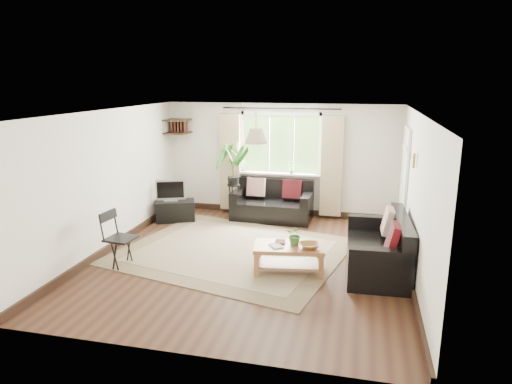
% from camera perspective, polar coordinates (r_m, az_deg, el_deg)
% --- Properties ---
extents(floor, '(5.50, 5.50, 0.00)m').
position_cam_1_polar(floor, '(7.59, -0.70, -8.43)').
color(floor, black).
rests_on(floor, ground).
extents(ceiling, '(5.50, 5.50, 0.00)m').
position_cam_1_polar(ceiling, '(7.04, -0.75, 9.96)').
color(ceiling, white).
rests_on(ceiling, floor).
extents(wall_back, '(5.00, 0.02, 2.40)m').
position_cam_1_polar(wall_back, '(9.86, 3.12, 4.04)').
color(wall_back, white).
rests_on(wall_back, floor).
extents(wall_front, '(5.00, 0.02, 2.40)m').
position_cam_1_polar(wall_front, '(4.71, -8.83, -7.19)').
color(wall_front, white).
rests_on(wall_front, floor).
extents(wall_left, '(0.02, 5.50, 2.40)m').
position_cam_1_polar(wall_left, '(8.18, -18.00, 1.32)').
color(wall_left, white).
rests_on(wall_left, floor).
extents(wall_right, '(0.02, 5.50, 2.40)m').
position_cam_1_polar(wall_right, '(7.07, 19.36, -0.68)').
color(wall_right, white).
rests_on(wall_right, floor).
extents(rug, '(4.21, 3.83, 0.02)m').
position_cam_1_polar(rug, '(7.94, -2.88, -7.34)').
color(rug, '#B9AE8F').
rests_on(rug, floor).
extents(window, '(2.50, 0.16, 2.16)m').
position_cam_1_polar(window, '(9.77, 3.11, 6.02)').
color(window, white).
rests_on(window, wall_back).
extents(door, '(0.06, 0.96, 2.06)m').
position_cam_1_polar(door, '(8.76, 17.97, 0.79)').
color(door, silver).
rests_on(door, wall_right).
extents(corner_shelf, '(0.50, 0.50, 0.34)m').
position_cam_1_polar(corner_shelf, '(10.16, -9.80, 8.08)').
color(corner_shelf, black).
rests_on(corner_shelf, wall_back).
extents(pendant_lamp, '(0.36, 0.36, 0.54)m').
position_cam_1_polar(pendant_lamp, '(7.46, -0.00, 7.48)').
color(pendant_lamp, beige).
rests_on(pendant_lamp, ceiling).
extents(wall_sconce, '(0.12, 0.12, 0.28)m').
position_cam_1_polar(wall_sconce, '(7.25, 18.92, 4.07)').
color(wall_sconce, beige).
rests_on(wall_sconce, wall_right).
extents(sofa_back, '(1.67, 0.86, 0.78)m').
position_cam_1_polar(sofa_back, '(9.60, 2.02, -1.18)').
color(sofa_back, black).
rests_on(sofa_back, floor).
extents(sofa_right, '(1.79, 0.95, 0.83)m').
position_cam_1_polar(sofa_right, '(7.28, 14.91, -6.42)').
color(sofa_right, black).
rests_on(sofa_right, floor).
extents(coffee_table, '(1.13, 0.73, 0.43)m').
position_cam_1_polar(coffee_table, '(7.07, 4.12, -8.29)').
color(coffee_table, brown).
rests_on(coffee_table, floor).
extents(table_plant, '(0.29, 0.25, 0.30)m').
position_cam_1_polar(table_plant, '(6.99, 4.96, -5.37)').
color(table_plant, '#396A2A').
rests_on(table_plant, coffee_table).
extents(bowl, '(0.38, 0.38, 0.08)m').
position_cam_1_polar(bowl, '(6.90, 6.72, -6.68)').
color(bowl, brown).
rests_on(bowl, coffee_table).
extents(book_a, '(0.26, 0.27, 0.02)m').
position_cam_1_polar(book_a, '(6.91, 1.89, -6.81)').
color(book_a, silver).
rests_on(book_a, coffee_table).
extents(book_b, '(0.18, 0.22, 0.02)m').
position_cam_1_polar(book_b, '(7.10, 2.44, -6.21)').
color(book_b, '#542C21').
rests_on(book_b, coffee_table).
extents(tv_stand, '(0.90, 0.71, 0.43)m').
position_cam_1_polar(tv_stand, '(9.70, -10.03, -2.31)').
color(tv_stand, black).
rests_on(tv_stand, floor).
extents(tv, '(0.64, 0.41, 0.47)m').
position_cam_1_polar(tv, '(9.62, -10.65, 0.28)').
color(tv, '#A5A5AA').
rests_on(tv, tv_stand).
extents(palm_stand, '(0.70, 0.70, 1.60)m').
position_cam_1_polar(palm_stand, '(9.56, -2.84, 1.30)').
color(palm_stand, black).
rests_on(palm_stand, floor).
extents(folding_chair, '(0.50, 0.50, 0.89)m').
position_cam_1_polar(folding_chair, '(7.49, -16.52, -5.71)').
color(folding_chair, black).
rests_on(folding_chair, floor).
extents(sill_plant, '(0.14, 0.10, 0.27)m').
position_cam_1_polar(sill_plant, '(9.73, 4.44, 3.07)').
color(sill_plant, '#2D6023').
rests_on(sill_plant, window).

